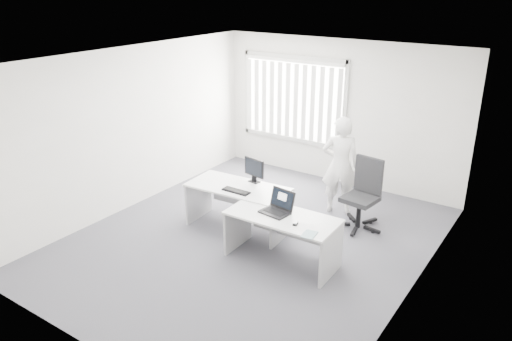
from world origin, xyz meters
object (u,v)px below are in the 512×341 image
Objects in this scene: desk_far at (238,198)px; office_chair at (361,206)px; person at (340,165)px; laptop at (275,203)px; desk_near at (282,229)px; monitor at (254,170)px.

office_chair is (1.62, 1.18, -0.17)m from desk_far.
person reaches higher than office_chair.
person is at bearing 94.89° from laptop.
person is (-0.04, 1.96, 0.34)m from desk_near.
laptop is at bearing -29.06° from desk_far.
laptop is at bearing -103.45° from office_chair.
office_chair is at bearing 32.26° from desk_far.
desk_far is at bearing 34.29° from person.
desk_far is 4.14× the size of laptop.
person is at bearing 90.09° from desk_near.
person reaches higher than monitor.
office_chair is at bearing 40.02° from monitor.
office_chair is at bearing 130.38° from person.
person reaches higher than laptop.
laptop reaches higher than desk_far.
laptop is at bearing 67.33° from person.
desk_far is 4.15× the size of monitor.
office_chair reaches higher than desk_near.
desk_far is at bearing 162.34° from laptop.
monitor is at bearing 30.97° from person.
laptop is 1.16m from monitor.
desk_far is 1.44× the size of office_chair.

